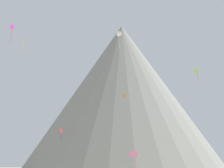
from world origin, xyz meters
name	(u,v)px	position (x,y,z in m)	size (l,w,h in m)	color
rock_massif	(123,100)	(4.11, 81.69, 27.34)	(98.45, 98.45, 57.96)	gray
kite_white_high	(119,34)	(3.35, 41.58, 36.33)	(1.50, 0.95, 4.74)	white
kite_yellow_high	(23,44)	(-25.84, 53.03, 38.77)	(0.71, 0.77, 5.68)	yellow
kite_magenta_high	(12,29)	(-21.92, 35.09, 35.05)	(0.51, 1.11, 4.77)	#D1339E
kite_pink_low	(134,155)	(6.49, 38.76, 6.08)	(1.86, 0.92, 5.93)	pink
kite_lime_mid	(197,73)	(21.19, 37.21, 24.14)	(0.86, 0.43, 3.60)	#8CD133
kite_red_low	(61,131)	(-14.06, 57.11, 13.28)	(0.92, 1.52, 3.67)	red
kite_orange_mid	(124,95)	(4.55, 56.62, 23.51)	(0.87, 0.44, 1.19)	orange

